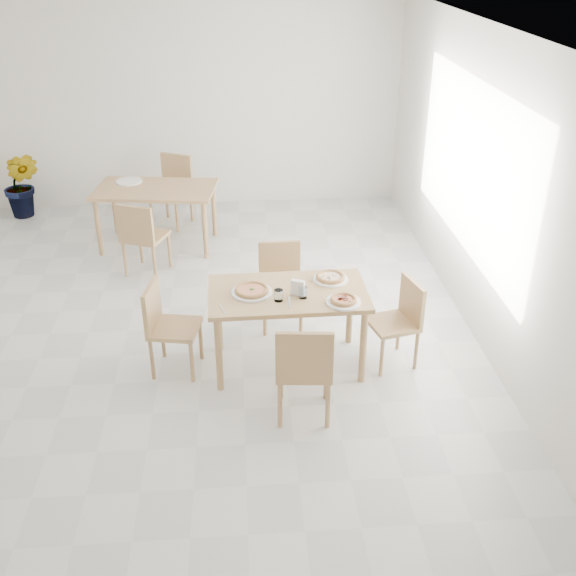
{
  "coord_description": "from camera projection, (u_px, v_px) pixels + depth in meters",
  "views": [
    {
      "loc": [
        0.78,
        -5.75,
        3.5
      ],
      "look_at": [
        1.16,
        -0.69,
        0.78
      ],
      "focal_mm": 42.0,
      "sensor_mm": 36.0,
      "label": 1
    }
  ],
  "objects": [
    {
      "name": "potted_plant",
      "position": [
        22.0,
        185.0,
        9.07
      ],
      "size": [
        0.53,
        0.45,
        0.9
      ],
      "primitive_type": "imported",
      "rotation": [
        0.0,
        0.0,
        -0.1
      ],
      "color": "#23631D",
      "rests_on": "ground"
    },
    {
      "name": "tumbler_a",
      "position": [
        303.0,
        293.0,
        5.66
      ],
      "size": [
        0.07,
        0.07,
        0.1
      ],
      "primitive_type": "cylinder",
      "color": "white",
      "rests_on": "main_table"
    },
    {
      "name": "plate_mushroom",
      "position": [
        330.0,
        279.0,
        5.96
      ],
      "size": [
        0.31,
        0.31,
        0.02
      ],
      "primitive_type": "cylinder",
      "color": "white",
      "rests_on": "main_table"
    },
    {
      "name": "chair_back_s",
      "position": [
        141.0,
        234.0,
        7.47
      ],
      "size": [
        0.56,
        0.56,
        0.87
      ],
      "rotation": [
        0.0,
        0.0,
        2.76
      ],
      "color": "tan",
      "rests_on": "ground"
    },
    {
      "name": "pizza_mushroom",
      "position": [
        330.0,
        277.0,
        5.95
      ],
      "size": [
        0.32,
        0.32,
        0.03
      ],
      "rotation": [
        0.0,
        0.0,
        -0.3
      ],
      "color": "tan",
      "rests_on": "plate_mushroom"
    },
    {
      "name": "fork_b",
      "position": [
        223.0,
        310.0,
        5.49
      ],
      "size": [
        0.07,
        0.16,
        0.01
      ],
      "primitive_type": "cube",
      "rotation": [
        0.0,
        0.0,
        0.34
      ],
      "color": "silver",
      "rests_on": "main_table"
    },
    {
      "name": "pizza_pepperoni",
      "position": [
        343.0,
        300.0,
        5.58
      ],
      "size": [
        0.23,
        0.23,
        0.03
      ],
      "rotation": [
        0.0,
        0.0,
        -0.03
      ],
      "color": "tan",
      "rests_on": "plate_pepperoni"
    },
    {
      "name": "chair_north",
      "position": [
        280.0,
        279.0,
        6.58
      ],
      "size": [
        0.42,
        0.42,
        0.83
      ],
      "rotation": [
        0.0,
        0.0,
        0.02
      ],
      "color": "tan",
      "rests_on": "ground"
    },
    {
      "name": "plate_margherita",
      "position": [
        252.0,
        292.0,
        5.74
      ],
      "size": [
        0.35,
        0.35,
        0.02
      ],
      "primitive_type": "cylinder",
      "color": "white",
      "rests_on": "main_table"
    },
    {
      "name": "chair_south",
      "position": [
        304.0,
        366.0,
        5.21
      ],
      "size": [
        0.47,
        0.47,
        0.88
      ],
      "rotation": [
        0.0,
        0.0,
        3.05
      ],
      "color": "tan",
      "rests_on": "ground"
    },
    {
      "name": "second_table",
      "position": [
        156.0,
        195.0,
        8.13
      ],
      "size": [
        1.52,
        1.0,
        0.75
      ],
      "rotation": [
        0.0,
        0.0,
        -0.14
      ],
      "color": "tan",
      "rests_on": "ground"
    },
    {
      "name": "napkin_holder",
      "position": [
        298.0,
        288.0,
        5.69
      ],
      "size": [
        0.14,
        0.11,
        0.14
      ],
      "rotation": [
        0.0,
        0.0,
        -0.41
      ],
      "color": "silver",
      "rests_on": "main_table"
    },
    {
      "name": "chair_west",
      "position": [
        166.0,
        322.0,
        5.85
      ],
      "size": [
        0.48,
        0.48,
        0.83
      ],
      "rotation": [
        0.0,
        0.0,
        1.39
      ],
      "color": "tan",
      "rests_on": "ground"
    },
    {
      "name": "plate_empty",
      "position": [
        129.0,
        181.0,
        8.27
      ],
      "size": [
        0.32,
        0.32,
        0.02
      ],
      "primitive_type": "cylinder",
      "color": "white",
      "rests_on": "second_table"
    },
    {
      "name": "main_table",
      "position": [
        288.0,
        301.0,
        5.82
      ],
      "size": [
        1.38,
        0.8,
        0.75
      ],
      "rotation": [
        0.0,
        0.0,
        0.02
      ],
      "color": "tan",
      "rests_on": "ground"
    },
    {
      "name": "chair_back_n",
      "position": [
        173.0,
        185.0,
        8.85
      ],
      "size": [
        0.6,
        0.6,
        0.91
      ],
      "rotation": [
        0.0,
        0.0,
        -0.47
      ],
      "color": "tan",
      "rests_on": "ground"
    },
    {
      "name": "plate_pepperoni",
      "position": [
        343.0,
        302.0,
        5.59
      ],
      "size": [
        0.29,
        0.29,
        0.02
      ],
      "primitive_type": "cylinder",
      "color": "white",
      "rests_on": "main_table"
    },
    {
      "name": "room",
      "position": [
        471.0,
        166.0,
        6.41
      ],
      "size": [
        7.28,
        7.0,
        7.0
      ],
      "color": "silver",
      "rests_on": "ground"
    },
    {
      "name": "pizza_margherita",
      "position": [
        252.0,
        290.0,
        5.73
      ],
      "size": [
        0.3,
        0.3,
        0.03
      ],
      "rotation": [
        0.0,
        0.0,
        -0.04
      ],
      "color": "tan",
      "rests_on": "plate_margherita"
    },
    {
      "name": "fork_a",
      "position": [
        290.0,
        302.0,
        5.6
      ],
      "size": [
        0.02,
        0.19,
        0.01
      ],
      "primitive_type": "cube",
      "rotation": [
        0.0,
        0.0,
        -0.01
      ],
      "color": "silver",
      "rests_on": "main_table"
    },
    {
      "name": "tumbler_b",
      "position": [
        279.0,
        295.0,
        5.61
      ],
      "size": [
        0.08,
        0.08,
        0.1
      ],
      "primitive_type": "cylinder",
      "color": "white",
      "rests_on": "main_table"
    },
    {
      "name": "chair_east",
      "position": [
        400.0,
        317.0,
        5.96
      ],
      "size": [
        0.48,
        0.48,
        0.8
      ],
      "rotation": [
        0.0,
        0.0,
        -1.32
      ],
      "color": "tan",
      "rests_on": "ground"
    }
  ]
}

